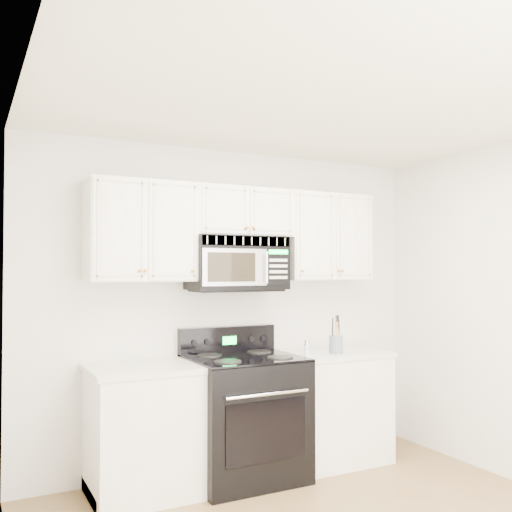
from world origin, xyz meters
TOP-DOWN VIEW (x-y plane):
  - room at (0.00, 0.00)m, footprint 3.51×3.51m
  - base_cabinet_left at (-0.80, 1.44)m, footprint 0.86×0.65m
  - base_cabinet_right at (0.80, 1.44)m, footprint 0.86×0.65m
  - range at (-0.05, 1.40)m, footprint 0.84×0.76m
  - upper_cabinets at (-0.00, 1.58)m, footprint 2.44×0.37m
  - microwave at (-0.04, 1.55)m, footprint 0.77×0.44m
  - utensil_crock at (0.74, 1.30)m, footprint 0.11×0.11m
  - shaker_salt at (0.46, 1.31)m, footprint 0.04×0.04m
  - shaker_pepper at (0.52, 1.40)m, footprint 0.04×0.04m

SIDE VIEW (x-z plane):
  - base_cabinet_left at x=-0.80m, z-range -0.03..0.89m
  - base_cabinet_right at x=0.80m, z-range -0.03..0.89m
  - range at x=-0.05m, z-range -0.09..1.05m
  - shaker_salt at x=0.46m, z-range 0.92..1.02m
  - shaker_pepper at x=0.52m, z-range 0.92..1.03m
  - utensil_crock at x=0.74m, z-range 0.84..1.15m
  - room at x=0.00m, z-range 0.00..2.60m
  - microwave at x=-0.04m, z-range 1.45..1.88m
  - upper_cabinets at x=0.00m, z-range 1.56..2.31m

